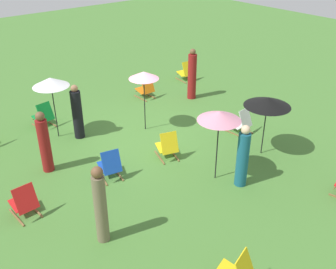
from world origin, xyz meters
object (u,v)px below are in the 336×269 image
(deckchair_1, at_px, (146,89))
(deckchair_8, at_px, (186,72))
(deckchair_2, at_px, (110,165))
(person_3, at_px, (243,157))
(person_4, at_px, (44,143))
(deckchair_10, at_px, (241,122))
(deckchair_3, at_px, (24,202))
(person_2, at_px, (77,113))
(umbrella_1, at_px, (268,102))
(umbrella_2, at_px, (144,75))
(deckchair_5, at_px, (44,116))
(person_0, at_px, (192,75))
(person_1, at_px, (100,206))
(umbrella_3, at_px, (219,116))
(umbrella_0, at_px, (51,82))
(deckchair_0, at_px, (167,146))

(deckchair_1, height_order, deckchair_8, same)
(deckchair_2, bearing_deg, person_3, 147.55)
(person_4, bearing_deg, deckchair_10, 99.71)
(deckchair_1, xyz_separation_m, deckchair_3, (6.14, 3.72, 0.00))
(person_2, bearing_deg, deckchair_3, -47.33)
(deckchair_2, height_order, person_2, person_2)
(person_2, bearing_deg, umbrella_1, 40.04)
(deckchair_1, relative_size, person_2, 0.48)
(umbrella_2, bearing_deg, deckchair_5, -42.90)
(umbrella_2, height_order, person_2, umbrella_2)
(umbrella_2, height_order, person_0, umbrella_2)
(deckchair_10, xyz_separation_m, umbrella_2, (2.17, -2.12, 1.45))
(person_0, bearing_deg, deckchair_3, 146.10)
(deckchair_2, distance_m, person_4, 1.81)
(umbrella_2, xyz_separation_m, person_3, (-0.07, 3.96, -1.02))
(person_1, bearing_deg, umbrella_3, -119.45)
(person_1, relative_size, person_3, 1.08)
(deckchair_3, distance_m, person_3, 5.22)
(umbrella_1, bearing_deg, person_3, 21.39)
(umbrella_0, height_order, person_2, umbrella_0)
(deckchair_10, xyz_separation_m, person_3, (2.10, 1.84, 0.43))
(umbrella_1, bearing_deg, umbrella_3, 1.23)
(umbrella_1, bearing_deg, deckchair_10, -111.19)
(deckchair_3, relative_size, person_3, 0.50)
(deckchair_3, height_order, person_1, person_1)
(deckchair_2, bearing_deg, umbrella_0, -76.77)
(deckchair_8, bearing_deg, person_2, 20.90)
(umbrella_0, bearing_deg, deckchair_2, 91.16)
(deckchair_3, distance_m, deckchair_8, 9.52)
(deckchair_5, distance_m, deckchair_10, 6.33)
(deckchair_8, distance_m, person_4, 7.87)
(umbrella_1, height_order, person_0, person_0)
(umbrella_2, relative_size, person_4, 1.13)
(umbrella_3, height_order, person_3, umbrella_3)
(deckchair_10, bearing_deg, deckchair_0, -13.14)
(umbrella_0, relative_size, umbrella_3, 1.00)
(deckchair_8, bearing_deg, deckchair_1, 15.76)
(person_4, bearing_deg, deckchair_5, -173.80)
(deckchair_5, relative_size, person_4, 0.48)
(umbrella_0, xyz_separation_m, person_3, (-2.45, 5.29, -0.99))
(umbrella_3, xyz_separation_m, person_0, (-3.09, -4.30, -0.89))
(umbrella_3, height_order, person_0, umbrella_3)
(deckchair_5, relative_size, deckchair_8, 1.00)
(umbrella_2, height_order, person_1, umbrella_2)
(umbrella_2, bearing_deg, deckchair_2, 34.88)
(person_1, xyz_separation_m, person_4, (-0.23, -3.21, -0.06))
(umbrella_0, bearing_deg, deckchair_5, -87.73)
(person_1, bearing_deg, deckchair_3, -2.88)
(umbrella_2, relative_size, umbrella_3, 1.01)
(deckchair_1, relative_size, umbrella_3, 0.43)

